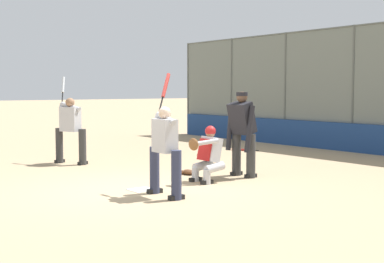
{
  "coord_description": "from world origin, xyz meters",
  "views": [
    {
      "loc": [
        -8.22,
        5.27,
        1.85
      ],
      "look_at": [
        -0.22,
        -1.0,
        1.05
      ],
      "focal_mm": 50.0,
      "sensor_mm": 36.0,
      "label": 1
    }
  ],
  "objects": [
    {
      "name": "home_plate_marker",
      "position": [
        0.0,
        0.0,
        0.01
      ],
      "size": [
        0.43,
        0.43,
        0.01
      ],
      "primitive_type": "cube",
      "color": "white",
      "rests_on": "ground_plane"
    },
    {
      "name": "umpire_home",
      "position": [
        -0.03,
        -2.5,
        0.98
      ],
      "size": [
        0.74,
        0.46,
        1.81
      ],
      "rotation": [
        0.0,
        0.0,
        0.04
      ],
      "color": "#333333",
      "rests_on": "ground_plane"
    },
    {
      "name": "catcher_behind_plate",
      "position": [
        -0.08,
        -1.5,
        0.58
      ],
      "size": [
        0.6,
        0.71,
        1.13
      ],
      "rotation": [
        0.0,
        0.0,
        -0.05
      ],
      "color": "#B7B7BC",
      "rests_on": "ground_plane"
    },
    {
      "name": "ground_plane",
      "position": [
        0.0,
        0.0,
        0.0
      ],
      "size": [
        160.0,
        160.0,
        0.0
      ],
      "primitive_type": "plane",
      "color": "tan"
    },
    {
      "name": "spare_bat_near_backstop",
      "position": [
        3.48,
        -5.8,
        0.03
      ],
      "size": [
        0.77,
        0.44,
        0.07
      ],
      "rotation": [
        0.0,
        0.0,
        0.49
      ],
      "color": "black",
      "rests_on": "ground_plane"
    },
    {
      "name": "batter_on_deck",
      "position": [
        4.06,
        -0.51,
        0.9
      ],
      "size": [
        1.14,
        0.61,
        2.18
      ],
      "rotation": [
        0.0,
        0.0,
        0.43
      ],
      "color": "#333333",
      "rests_on": "ground_plane"
    },
    {
      "name": "batter_at_plate",
      "position": [
        -0.73,
        -0.01,
        0.85
      ],
      "size": [
        1.0,
        0.65,
        2.15
      ],
      "rotation": [
        0.0,
        0.0,
        -0.05
      ],
      "color": "#2D334C",
      "rests_on": "ground_plane"
    },
    {
      "name": "fielding_glove_on_dirt",
      "position": [
        0.89,
        -1.75,
        0.06
      ],
      "size": [
        0.32,
        0.24,
        0.12
      ],
      "color": "#56331E",
      "rests_on": "ground_plane"
    }
  ]
}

